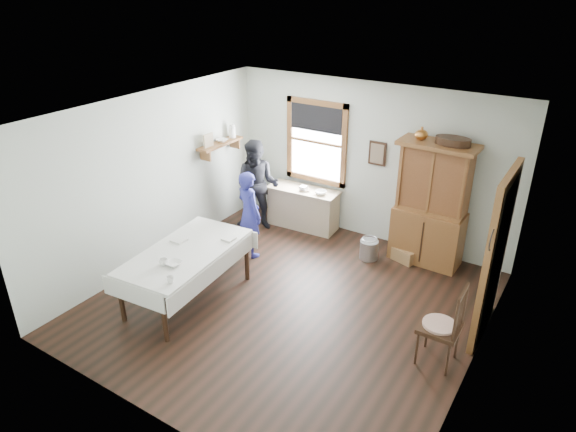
{
  "coord_description": "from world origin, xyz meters",
  "views": [
    {
      "loc": [
        3.22,
        -5.09,
        4.26
      ],
      "look_at": [
        -0.21,
        0.3,
        1.2
      ],
      "focal_mm": 32.0,
      "sensor_mm": 36.0,
      "label": 1
    }
  ],
  "objects_px": {
    "work_counter": "(303,208)",
    "woman_blue": "(249,217)",
    "wicker_basket": "(405,254)",
    "spindle_chair": "(440,324)",
    "dining_table": "(188,275)",
    "figure_dark": "(257,189)",
    "pail": "(369,250)",
    "china_hutch": "(431,205)"
  },
  "relations": [
    {
      "from": "work_counter",
      "to": "woman_blue",
      "type": "xyz_separation_m",
      "value": [
        -0.22,
        -1.33,
        0.3
      ]
    },
    {
      "from": "wicker_basket",
      "to": "woman_blue",
      "type": "bearing_deg",
      "value": -152.67
    },
    {
      "from": "spindle_chair",
      "to": "dining_table",
      "type": "bearing_deg",
      "value": -170.39
    },
    {
      "from": "dining_table",
      "to": "wicker_basket",
      "type": "distance_m",
      "value": 3.49
    },
    {
      "from": "work_counter",
      "to": "wicker_basket",
      "type": "xyz_separation_m",
      "value": [
        2.03,
        -0.17,
        -0.26
      ]
    },
    {
      "from": "wicker_basket",
      "to": "figure_dark",
      "type": "distance_m",
      "value": 2.8
    },
    {
      "from": "wicker_basket",
      "to": "woman_blue",
      "type": "xyz_separation_m",
      "value": [
        -2.25,
        -1.16,
        0.56
      ]
    },
    {
      "from": "dining_table",
      "to": "pail",
      "type": "xyz_separation_m",
      "value": [
        1.69,
        2.43,
        -0.23
      ]
    },
    {
      "from": "china_hutch",
      "to": "spindle_chair",
      "type": "relative_size",
      "value": 1.83
    },
    {
      "from": "pail",
      "to": "wicker_basket",
      "type": "xyz_separation_m",
      "value": [
        0.53,
        0.25,
        -0.05
      ]
    },
    {
      "from": "work_counter",
      "to": "figure_dark",
      "type": "distance_m",
      "value": 0.91
    },
    {
      "from": "dining_table",
      "to": "pail",
      "type": "relative_size",
      "value": 6.16
    },
    {
      "from": "work_counter",
      "to": "dining_table",
      "type": "height_order",
      "value": "dining_table"
    },
    {
      "from": "china_hutch",
      "to": "woman_blue",
      "type": "distance_m",
      "value": 2.86
    },
    {
      "from": "pail",
      "to": "figure_dark",
      "type": "bearing_deg",
      "value": -178.76
    },
    {
      "from": "work_counter",
      "to": "spindle_chair",
      "type": "height_order",
      "value": "spindle_chair"
    },
    {
      "from": "wicker_basket",
      "to": "spindle_chair",
      "type": "bearing_deg",
      "value": -60.4
    },
    {
      "from": "figure_dark",
      "to": "pail",
      "type": "bearing_deg",
      "value": -19.84
    },
    {
      "from": "spindle_chair",
      "to": "pail",
      "type": "xyz_separation_m",
      "value": [
        -1.7,
        1.81,
        -0.38
      ]
    },
    {
      "from": "spindle_chair",
      "to": "woman_blue",
      "type": "relative_size",
      "value": 0.81
    },
    {
      "from": "wicker_basket",
      "to": "figure_dark",
      "type": "bearing_deg",
      "value": -173.68
    },
    {
      "from": "pail",
      "to": "figure_dark",
      "type": "relative_size",
      "value": 0.21
    },
    {
      "from": "woman_blue",
      "to": "figure_dark",
      "type": "xyz_separation_m",
      "value": [
        -0.45,
        0.86,
        0.09
      ]
    },
    {
      "from": "work_counter",
      "to": "figure_dark",
      "type": "height_order",
      "value": "figure_dark"
    },
    {
      "from": "wicker_basket",
      "to": "woman_blue",
      "type": "distance_m",
      "value": 2.59
    },
    {
      "from": "pail",
      "to": "woman_blue",
      "type": "relative_size",
      "value": 0.24
    },
    {
      "from": "work_counter",
      "to": "woman_blue",
      "type": "relative_size",
      "value": 0.96
    },
    {
      "from": "work_counter",
      "to": "spindle_chair",
      "type": "distance_m",
      "value": 3.91
    },
    {
      "from": "dining_table",
      "to": "woman_blue",
      "type": "relative_size",
      "value": 1.46
    },
    {
      "from": "work_counter",
      "to": "woman_blue",
      "type": "height_order",
      "value": "woman_blue"
    },
    {
      "from": "dining_table",
      "to": "spindle_chair",
      "type": "height_order",
      "value": "spindle_chair"
    },
    {
      "from": "wicker_basket",
      "to": "work_counter",
      "type": "bearing_deg",
      "value": 175.17
    },
    {
      "from": "china_hutch",
      "to": "dining_table",
      "type": "bearing_deg",
      "value": -129.9
    },
    {
      "from": "spindle_chair",
      "to": "china_hutch",
      "type": "bearing_deg",
      "value": 111.54
    },
    {
      "from": "china_hutch",
      "to": "wicker_basket",
      "type": "distance_m",
      "value": 0.94
    },
    {
      "from": "pail",
      "to": "work_counter",
      "type": "bearing_deg",
      "value": 164.28
    },
    {
      "from": "dining_table",
      "to": "china_hutch",
      "type": "bearing_deg",
      "value": 48.92
    },
    {
      "from": "dining_table",
      "to": "spindle_chair",
      "type": "xyz_separation_m",
      "value": [
        3.39,
        0.61,
        0.15
      ]
    },
    {
      "from": "china_hutch",
      "to": "figure_dark",
      "type": "xyz_separation_m",
      "value": [
        -2.97,
        -0.47,
        -0.23
      ]
    },
    {
      "from": "spindle_chair",
      "to": "figure_dark",
      "type": "xyz_separation_m",
      "value": [
        -3.88,
        1.77,
        0.22
      ]
    },
    {
      "from": "china_hutch",
      "to": "wicker_basket",
      "type": "height_order",
      "value": "china_hutch"
    },
    {
      "from": "woman_blue",
      "to": "figure_dark",
      "type": "height_order",
      "value": "figure_dark"
    }
  ]
}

